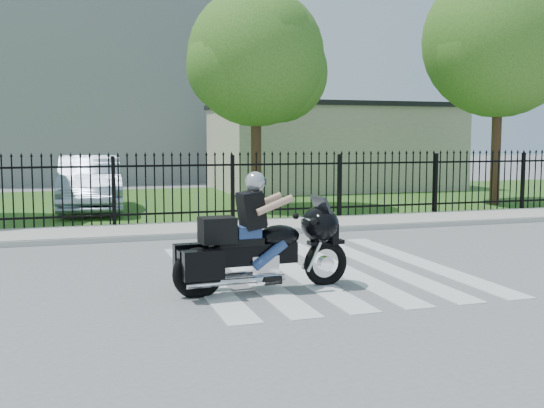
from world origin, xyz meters
name	(u,v)px	position (x,y,z in m)	size (l,w,h in m)	color
ground	(317,270)	(0.00, 0.00, 0.00)	(120.00, 120.00, 0.00)	slate
crosswalk	(317,269)	(0.00, 0.00, 0.01)	(5.00, 5.50, 0.01)	silver
sidewalk	(243,227)	(0.00, 5.00, 0.06)	(40.00, 2.00, 0.12)	#ADAAA3
curb	(254,233)	(0.00, 4.00, 0.06)	(40.00, 0.12, 0.12)	#ADAAA3
grass_strip	(192,202)	(0.00, 12.00, 0.01)	(40.00, 12.00, 0.02)	#2B5C1F
iron_fence	(233,190)	(0.00, 6.00, 0.90)	(26.00, 0.04, 1.80)	black
tree_mid	(256,58)	(1.50, 9.00, 4.67)	(4.20, 4.20, 6.78)	#382316
tree_right	(500,41)	(9.50, 8.00, 5.39)	(5.00, 5.00, 7.90)	#382316
building_low	(332,149)	(7.00, 16.00, 1.75)	(10.00, 6.00, 3.50)	beige
building_low_roof	(333,106)	(7.00, 16.00, 3.60)	(10.20, 6.20, 0.20)	black
building_tall	(88,67)	(-3.00, 26.00, 6.00)	(15.00, 10.00, 12.00)	gray
motorcycle_rider	(259,242)	(-1.38, -1.16, 0.74)	(2.73, 0.91, 1.80)	black
parked_car	(90,183)	(-3.45, 10.06, 0.86)	(1.79, 5.12, 1.69)	#A8B9D3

